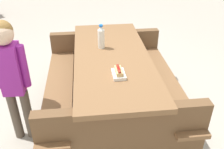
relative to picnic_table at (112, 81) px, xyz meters
The scene contains 5 objects.
ground_plane 0.44m from the picnic_table, ahead, with size 30.00×30.00×0.00m, color #ADA599.
picnic_table is the anchor object (origin of this frame).
soda_bottle 0.48m from the picnic_table, 166.60° to the right, with size 0.07×0.07×0.26m.
hotdog_tray 0.52m from the picnic_table, ahead, with size 0.20×0.14×0.08m.
child_in_coat 1.02m from the picnic_table, 86.28° to the right, with size 0.21×0.30×1.24m.
Camera 1 is at (2.16, -0.70, 1.91)m, focal length 40.29 mm.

